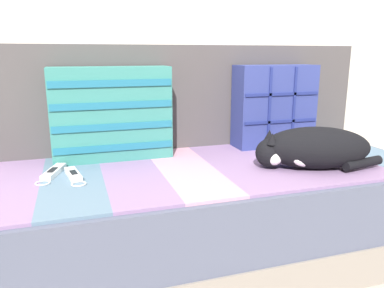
% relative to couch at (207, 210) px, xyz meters
% --- Properties ---
extents(ground_plane, '(14.00, 14.00, 0.00)m').
position_rel_couch_xyz_m(ground_plane, '(0.00, -0.15, -0.19)').
color(ground_plane, '#A89E8E').
extents(couch, '(1.73, 0.80, 0.39)m').
position_rel_couch_xyz_m(couch, '(0.00, 0.00, 0.00)').
color(couch, gray).
rests_on(couch, ground_plane).
extents(sofa_backrest, '(1.69, 0.14, 0.45)m').
position_rel_couch_xyz_m(sofa_backrest, '(0.00, 0.33, 0.42)').
color(sofa_backrest, '#474242').
rests_on(sofa_backrest, couch).
extents(throw_pillow_quilted, '(0.37, 0.14, 0.37)m').
position_rel_couch_xyz_m(throw_pillow_quilted, '(0.39, 0.18, 0.38)').
color(throw_pillow_quilted, navy).
rests_on(throw_pillow_quilted, couch).
extents(throw_pillow_striped, '(0.47, 0.14, 0.37)m').
position_rel_couch_xyz_m(throw_pillow_striped, '(-0.34, 0.18, 0.38)').
color(throw_pillow_striped, '#337A70').
rests_on(throw_pillow_striped, couch).
extents(sleeping_cat, '(0.46, 0.29, 0.16)m').
position_rel_couch_xyz_m(sleeping_cat, '(0.34, -0.18, 0.27)').
color(sleeping_cat, black).
rests_on(sleeping_cat, couch).
extents(game_remote_near, '(0.11, 0.21, 0.02)m').
position_rel_couch_xyz_m(game_remote_near, '(-0.57, 0.03, 0.21)').
color(game_remote_near, white).
rests_on(game_remote_near, couch).
extents(game_remote_far, '(0.07, 0.19, 0.02)m').
position_rel_couch_xyz_m(game_remote_far, '(-0.50, -0.03, 0.21)').
color(game_remote_far, white).
rests_on(game_remote_far, couch).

